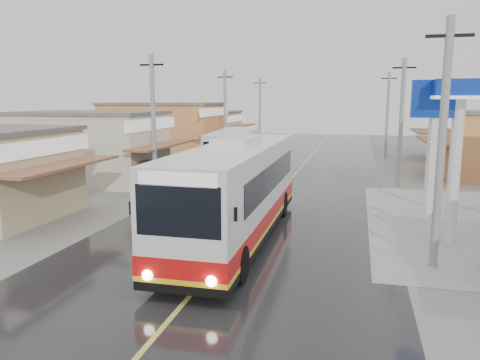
{
  "coord_description": "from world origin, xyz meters",
  "views": [
    {
      "loc": [
        4.4,
        -15.92,
        5.48
      ],
      "look_at": [
        -0.41,
        3.17,
        2.08
      ],
      "focal_mm": 35.0,
      "sensor_mm": 36.0,
      "label": 1
    }
  ],
  "objects_px": {
    "coach_bus": "(238,191)",
    "tricycle_near": "(152,174)",
    "cyclist": "(208,180)",
    "second_bus": "(234,151)",
    "tricycle_far": "(137,174)"
  },
  "relations": [
    {
      "from": "second_bus",
      "to": "tricycle_far",
      "type": "distance_m",
      "value": 7.99
    },
    {
      "from": "coach_bus",
      "to": "tricycle_near",
      "type": "distance_m",
      "value": 11.5
    },
    {
      "from": "second_bus",
      "to": "tricycle_near",
      "type": "height_order",
      "value": "second_bus"
    },
    {
      "from": "cyclist",
      "to": "coach_bus",
      "type": "bearing_deg",
      "value": -49.46
    },
    {
      "from": "coach_bus",
      "to": "tricycle_near",
      "type": "xyz_separation_m",
      "value": [
        -7.62,
        8.56,
        -0.94
      ]
    },
    {
      "from": "cyclist",
      "to": "tricycle_far",
      "type": "height_order",
      "value": "cyclist"
    },
    {
      "from": "cyclist",
      "to": "tricycle_far",
      "type": "bearing_deg",
      "value": -159.93
    },
    {
      "from": "second_bus",
      "to": "cyclist",
      "type": "bearing_deg",
      "value": -94.72
    },
    {
      "from": "coach_bus",
      "to": "second_bus",
      "type": "height_order",
      "value": "coach_bus"
    },
    {
      "from": "cyclist",
      "to": "tricycle_near",
      "type": "relative_size",
      "value": 0.84
    },
    {
      "from": "coach_bus",
      "to": "cyclist",
      "type": "height_order",
      "value": "coach_bus"
    },
    {
      "from": "second_bus",
      "to": "tricycle_near",
      "type": "relative_size",
      "value": 3.96
    },
    {
      "from": "coach_bus",
      "to": "second_bus",
      "type": "xyz_separation_m",
      "value": [
        -4.23,
        15.35,
        -0.2
      ]
    },
    {
      "from": "coach_bus",
      "to": "cyclist",
      "type": "bearing_deg",
      "value": 114.2
    },
    {
      "from": "coach_bus",
      "to": "cyclist",
      "type": "relative_size",
      "value": 6.15
    }
  ]
}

